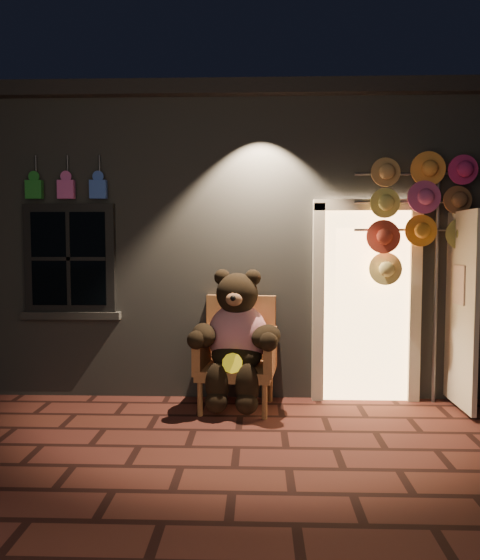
{
  "coord_description": "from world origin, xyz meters",
  "views": [
    {
      "loc": [
        0.18,
        -4.49,
        1.73
      ],
      "look_at": [
        -0.01,
        1.0,
        1.35
      ],
      "focal_mm": 35.0,
      "sensor_mm": 36.0,
      "label": 1
    }
  ],
  "objects": [
    {
      "name": "ground",
      "position": [
        0.0,
        0.0,
        0.0
      ],
      "size": [
        60.0,
        60.0,
        0.0
      ],
      "primitive_type": "plane",
      "color": "#4E231E",
      "rests_on": "ground"
    },
    {
      "name": "shop_building",
      "position": [
        0.0,
        3.99,
        1.74
      ],
      "size": [
        7.3,
        5.95,
        3.51
      ],
      "color": "slate",
      "rests_on": "ground"
    },
    {
      "name": "wicker_armchair",
      "position": [
        -0.03,
        1.18,
        0.58
      ],
      "size": [
        0.86,
        0.8,
        1.15
      ],
      "rotation": [
        0.0,
        0.0,
        -0.11
      ],
      "color": "#A1723E",
      "rests_on": "ground"
    },
    {
      "name": "teddy_bear",
      "position": [
        -0.05,
        1.04,
        0.75
      ],
      "size": [
        1.01,
        0.83,
        1.4
      ],
      "rotation": [
        0.0,
        0.0,
        -0.11
      ],
      "color": "#B51332",
      "rests_on": "ground"
    },
    {
      "name": "hat_rack",
      "position": [
        2.04,
        1.28,
        2.08
      ],
      "size": [
        1.65,
        0.22,
        2.67
      ],
      "color": "#59595E",
      "rests_on": "ground"
    }
  ]
}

